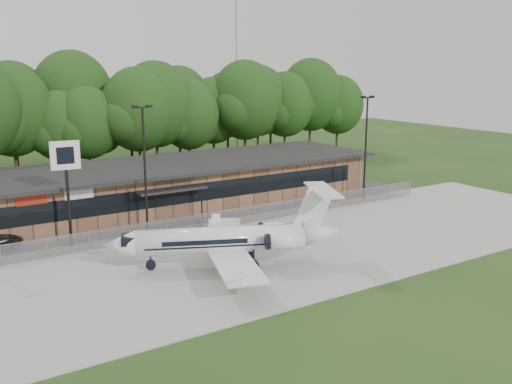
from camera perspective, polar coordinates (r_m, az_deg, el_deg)
ground at (r=34.97m, az=7.56°, el=-9.72°), size 160.00×160.00×0.00m
apron at (r=40.96m, az=0.31°, el=-6.13°), size 64.00×18.00×0.08m
parking_lot at (r=50.58m, az=-6.80°, el=-2.54°), size 50.00×9.00×0.06m
terminal at (r=54.01m, az=-8.92°, el=0.72°), size 41.00×11.65×4.30m
fence at (r=46.51m, az=-4.39°, el=-2.90°), size 46.00×0.04×1.52m
treeline at (r=70.03m, az=-15.12°, el=7.57°), size 72.00×12.00×15.00m
radio_mast at (r=84.36m, az=-1.95°, el=12.21°), size 0.20×0.20×25.00m
light_pole_mid at (r=44.67m, az=-11.08°, el=3.08°), size 1.55×0.30×10.23m
light_pole_right at (r=57.13m, az=10.94°, el=5.16°), size 1.55×0.30×10.23m
business_jet at (r=37.75m, az=-2.65°, el=-4.84°), size 15.32×13.66×5.29m
pole_sign at (r=43.18m, az=-18.47°, el=2.42°), size 2.08×0.45×7.90m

